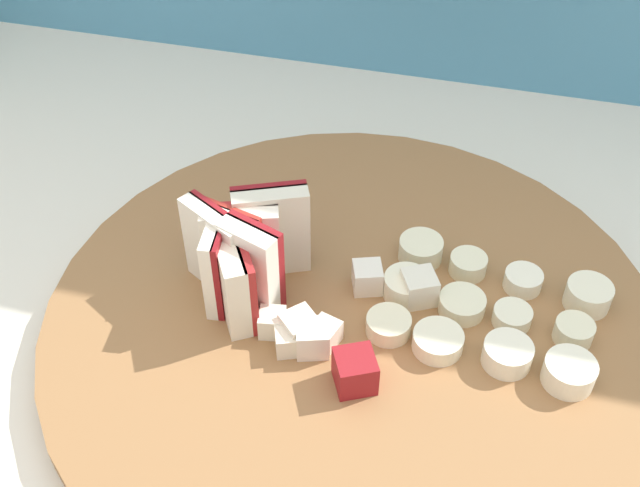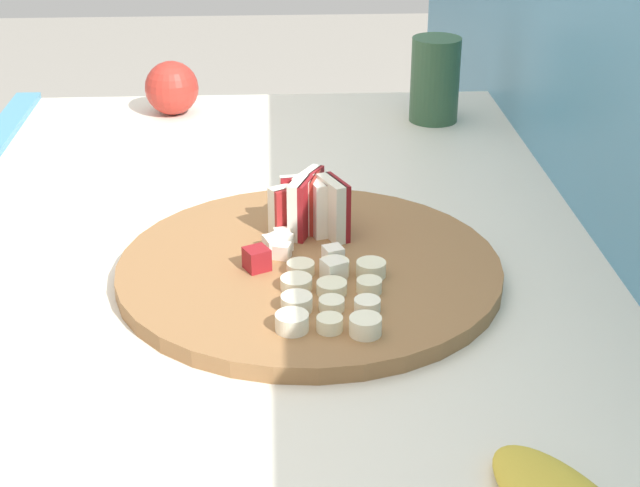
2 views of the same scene
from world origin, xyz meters
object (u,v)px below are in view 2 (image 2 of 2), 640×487
object	(u,v)px
apple_dice_pile	(289,252)
small_jar	(435,80)
apple_wedge_fan	(310,205)
whole_apple	(172,88)
banana_slice_rows	(331,294)
cutting_board	(309,270)

from	to	relation	value
apple_dice_pile	small_jar	distance (m)	0.52
apple_wedge_fan	small_jar	bearing A→B (deg)	154.23
whole_apple	apple_dice_pile	bearing A→B (deg)	16.99
apple_wedge_fan	banana_slice_rows	size ratio (longest dim) A/B	0.59
cutting_board	whole_apple	distance (m)	0.55
apple_dice_pile	banana_slice_rows	size ratio (longest dim) A/B	0.72
cutting_board	apple_wedge_fan	size ratio (longest dim) A/B	4.50
apple_wedge_fan	banana_slice_rows	bearing A→B (deg)	4.75
small_jar	whole_apple	bearing A→B (deg)	-97.42
apple_dice_pile	whole_apple	bearing A→B (deg)	-163.01
cutting_board	whole_apple	xyz separation A→B (m)	(-0.52, -0.18, 0.03)
cutting_board	banana_slice_rows	distance (m)	0.08
banana_slice_rows	whole_apple	distance (m)	0.63
cutting_board	apple_dice_pile	distance (m)	0.03
cutting_board	banana_slice_rows	bearing A→B (deg)	11.74
apple_wedge_fan	banana_slice_rows	distance (m)	0.15
cutting_board	whole_apple	size ratio (longest dim) A/B	4.86
banana_slice_rows	whole_apple	world-z (taller)	whole_apple
apple_dice_pile	apple_wedge_fan	bearing A→B (deg)	160.41
apple_dice_pile	banana_slice_rows	world-z (taller)	apple_dice_pile
apple_dice_pile	small_jar	size ratio (longest dim) A/B	0.85
apple_wedge_fan	small_jar	world-z (taller)	small_jar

